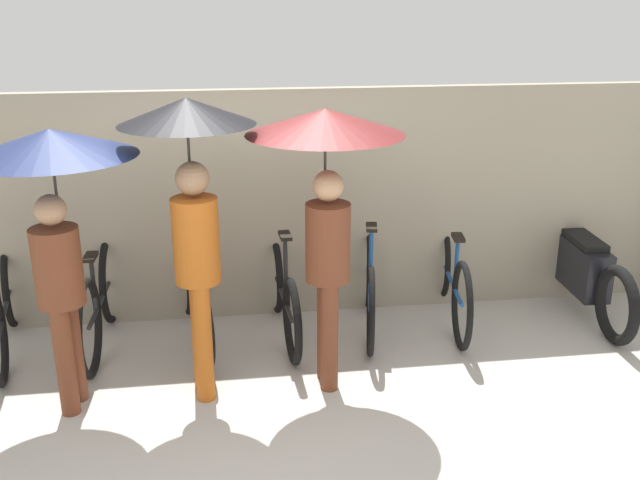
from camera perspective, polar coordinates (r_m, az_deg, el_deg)
ground_plane at (r=4.89m, az=-5.74°, el=-15.75°), size 30.00×30.00×0.00m
back_wall at (r=6.29m, az=-6.89°, el=2.65°), size 13.03×0.12×2.04m
parked_bicycle_0 at (r=6.33m, az=-23.95°, el=-5.06°), size 0.48×1.76×1.09m
parked_bicycle_1 at (r=6.15m, az=-17.17°, el=-4.66°), size 0.44×1.75×0.99m
parked_bicycle_2 at (r=6.12m, az=-10.10°, el=-4.44°), size 0.50×1.75×1.03m
parked_bicycle_3 at (r=6.09m, az=-2.97°, el=-4.37°), size 0.44×1.68×1.02m
parked_bicycle_4 at (r=6.21m, az=3.98°, el=-3.68°), size 0.49×1.67×0.99m
parked_bicycle_5 at (r=6.46m, az=10.45°, el=-3.06°), size 0.47×1.81×1.01m
pedestrian_leading at (r=5.00m, az=-20.58°, el=4.11°), size 1.13×1.13×1.96m
pedestrian_center at (r=4.90m, az=-10.29°, el=5.27°), size 0.93×0.93×2.14m
pedestrian_trailing at (r=4.98m, az=0.48°, el=5.97°), size 1.12×1.12×2.04m
motorcycle at (r=6.99m, az=20.16°, el=-2.16°), size 0.58×2.07×0.90m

